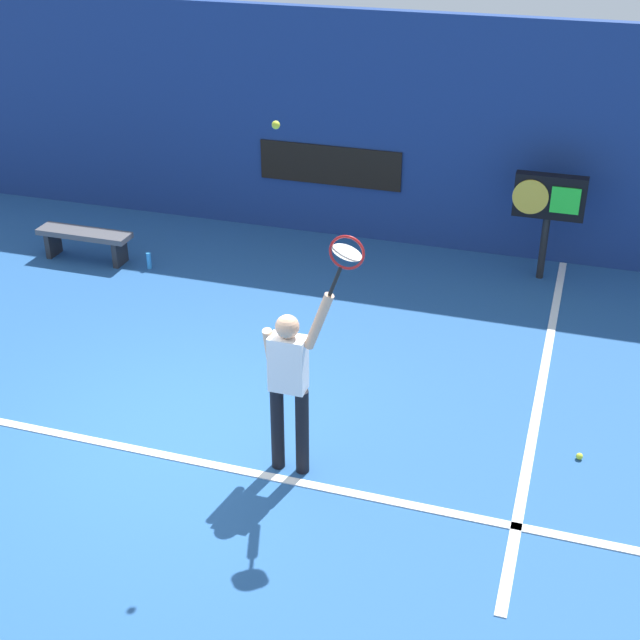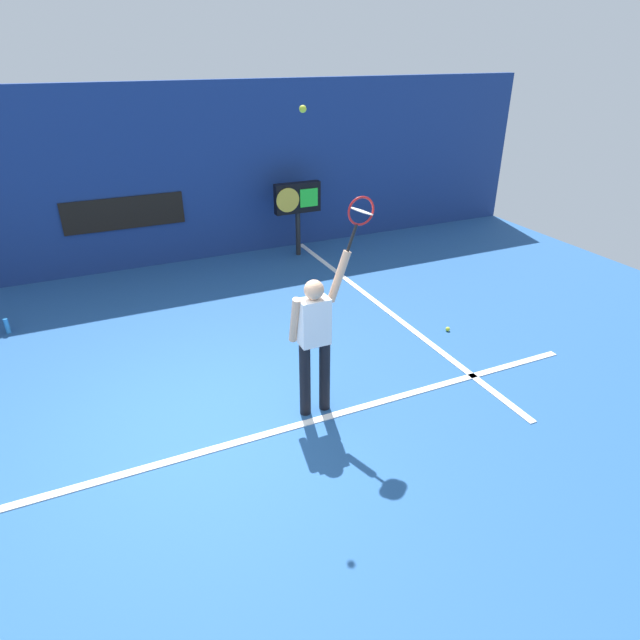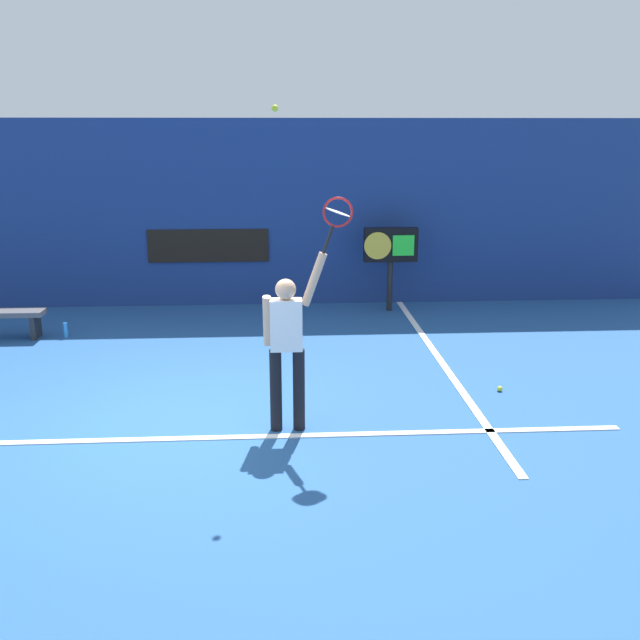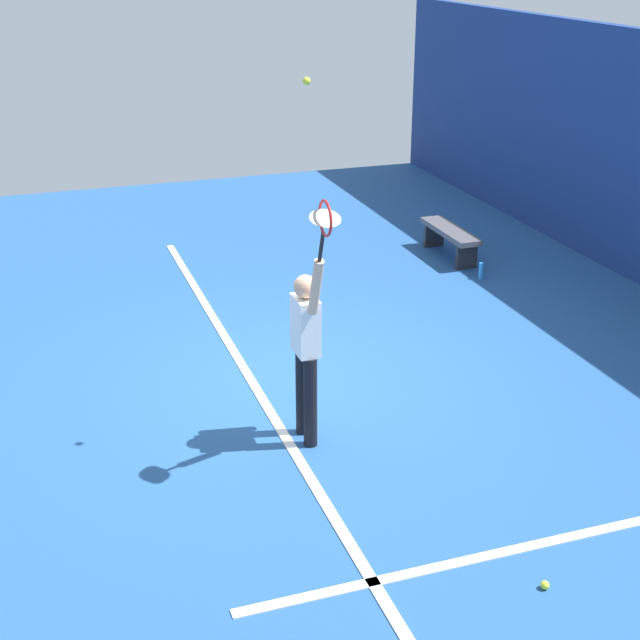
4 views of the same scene
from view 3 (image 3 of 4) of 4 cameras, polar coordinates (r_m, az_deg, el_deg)
ground_plane at (r=8.17m, az=-12.28°, el=-8.23°), size 18.00×18.00×0.00m
back_wall at (r=13.19m, az=-9.06°, el=8.46°), size 18.00×0.20×3.37m
sponsor_banner_center at (r=13.15m, az=-9.00°, el=5.93°), size 2.20×0.03×0.60m
court_baseline at (r=7.80m, az=-12.72°, el=-9.36°), size 10.00×0.10×0.01m
court_sideline at (r=10.19m, az=9.71°, el=-3.27°), size 0.10×7.00×0.01m
tennis_player at (r=7.53m, az=-2.68°, el=-1.73°), size 0.68×0.31×1.97m
tennis_racket at (r=7.27m, az=1.36°, el=8.43°), size 0.40×0.27×0.63m
tennis_ball at (r=7.24m, az=-3.66°, el=16.69°), size 0.07×0.07×0.07m
scoreboard_clock at (r=12.65m, az=5.71°, el=5.81°), size 0.96×0.20×1.50m
water_bottle at (r=11.86m, az=-19.83°, el=-0.75°), size 0.07×0.07×0.24m
spare_ball at (r=9.21m, az=14.31°, el=-5.39°), size 0.07×0.07×0.07m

